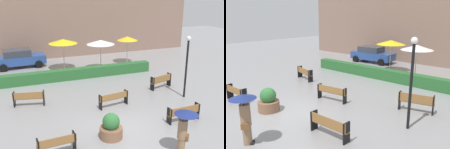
{
  "view_description": "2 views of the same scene",
  "coord_description": "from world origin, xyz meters",
  "views": [
    {
      "loc": [
        -4.88,
        -10.66,
        6.47
      ],
      "look_at": [
        1.07,
        4.52,
        1.31
      ],
      "focal_mm": 43.3,
      "sensor_mm": 36.0,
      "label": 1
    },
    {
      "loc": [
        9.08,
        -6.47,
        4.71
      ],
      "look_at": [
        -0.57,
        4.23,
        1.04
      ],
      "focal_mm": 38.33,
      "sensor_mm": 36.0,
      "label": 2
    }
  ],
  "objects": [
    {
      "name": "ground_plane",
      "position": [
        0.0,
        0.0,
        0.0
      ],
      "size": [
        60.0,
        60.0,
        0.0
      ],
      "primitive_type": "plane",
      "color": "gray"
    },
    {
      "name": "parked_car",
      "position": [
        -4.1,
        13.24,
        0.82
      ],
      "size": [
        4.29,
        2.17,
        1.57
      ],
      "color": "#28478C",
      "rests_on": "ground"
    },
    {
      "name": "planter_pot",
      "position": [
        -0.94,
        -0.5,
        0.51
      ],
      "size": [
        1.05,
        1.05,
        1.19
      ],
      "color": "brown",
      "rests_on": "ground"
    },
    {
      "name": "pedestrian_with_umbrella",
      "position": [
        1.26,
        -2.8,
        1.27
      ],
      "size": [
        0.95,
        0.95,
        1.98
      ],
      "color": "#8C6B4C",
      "rests_on": "ground"
    },
    {
      "name": "hedge_strip",
      "position": [
        -0.19,
        8.4,
        0.39
      ],
      "size": [
        11.78,
        0.7,
        0.79
      ],
      "primitive_type": "cube",
      "color": "#28602D",
      "rests_on": "ground"
    },
    {
      "name": "bench_near_left",
      "position": [
        -3.48,
        -0.95,
        0.5
      ],
      "size": [
        1.62,
        0.46,
        0.84
      ],
      "color": "olive",
      "rests_on": "ground"
    },
    {
      "name": "patio_umbrella_white",
      "position": [
        2.06,
        9.57,
        2.42
      ],
      "size": [
        2.24,
        2.24,
        2.6
      ],
      "color": "silver",
      "rests_on": "ground"
    },
    {
      "name": "bench_mid_center",
      "position": [
        0.42,
        2.59,
        0.52
      ],
      "size": [
        1.84,
        0.58,
        0.85
      ],
      "color": "olive",
      "rests_on": "ground"
    },
    {
      "name": "building_facade",
      "position": [
        0.0,
        16.0,
        5.72
      ],
      "size": [
        28.0,
        1.2,
        11.44
      ],
      "primitive_type": "cube",
      "color": "#846656",
      "rests_on": "ground"
    },
    {
      "name": "lamp_post",
      "position": [
        5.08,
        2.37,
        2.36
      ],
      "size": [
        0.28,
        0.28,
        3.85
      ],
      "color": "black",
      "rests_on": "ground"
    },
    {
      "name": "bench_far_right",
      "position": [
        4.56,
        4.25,
        0.55
      ],
      "size": [
        1.73,
        0.74,
        0.93
      ],
      "color": "olive",
      "rests_on": "ground"
    },
    {
      "name": "patio_umbrella_yellow",
      "position": [
        -0.71,
        10.82,
        2.45
      ],
      "size": [
        2.32,
        2.32,
        2.64
      ],
      "color": "silver",
      "rests_on": "ground"
    },
    {
      "name": "bench_far_left",
      "position": [
        -4.09,
        4.47,
        0.52
      ],
      "size": [
        1.8,
        0.75,
        0.87
      ],
      "color": "olive",
      "rests_on": "ground"
    },
    {
      "name": "bench_near_right",
      "position": [
        3.09,
        -0.37,
        0.5
      ],
      "size": [
        1.84,
        0.42,
        0.84
      ],
      "color": "olive",
      "rests_on": "ground"
    }
  ]
}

